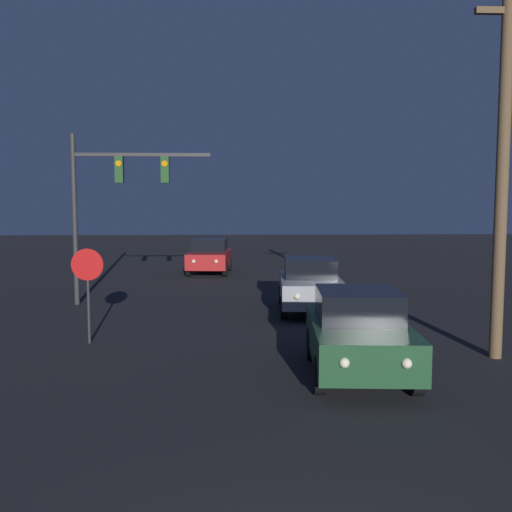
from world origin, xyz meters
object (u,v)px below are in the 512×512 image
(traffic_signal_mast, at_px, (110,191))
(utility_pole, at_px, (503,163))
(stop_sign, at_px, (88,277))
(car_near, at_px, (358,333))
(car_mid, at_px, (310,285))
(car_far, at_px, (210,256))

(traffic_signal_mast, bearing_deg, utility_pole, -35.90)
(stop_sign, relative_size, utility_pole, 0.28)
(car_near, bearing_deg, utility_pole, -157.20)
(car_mid, bearing_deg, traffic_signal_mast, -9.95)
(car_near, relative_size, utility_pole, 0.48)
(utility_pole, bearing_deg, car_mid, 121.06)
(car_near, distance_m, car_mid, 6.93)
(car_mid, distance_m, utility_pole, 7.62)
(car_far, height_order, utility_pole, utility_pole)
(car_far, xyz_separation_m, utility_pole, (7.15, -16.03, 3.53))
(car_near, xyz_separation_m, stop_sign, (-6.20, 2.89, 0.82))
(car_mid, relative_size, traffic_signal_mast, 0.69)
(traffic_signal_mast, height_order, utility_pole, utility_pole)
(stop_sign, bearing_deg, utility_pole, -10.22)
(stop_sign, distance_m, utility_pole, 10.16)
(car_mid, xyz_separation_m, car_far, (-3.67, 10.25, 0.00))
(traffic_signal_mast, relative_size, utility_pole, 0.69)
(car_mid, height_order, stop_sign, stop_sign)
(car_near, height_order, utility_pole, utility_pole)
(car_mid, xyz_separation_m, traffic_signal_mast, (-6.74, 1.62, 3.06))
(car_near, relative_size, traffic_signal_mast, 0.70)
(car_mid, relative_size, car_far, 1.00)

